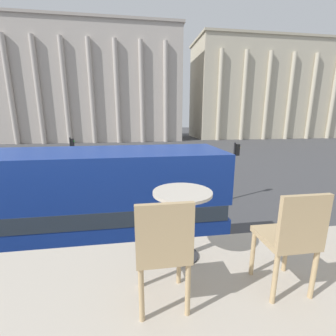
% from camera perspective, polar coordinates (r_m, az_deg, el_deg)
% --- Properties ---
extents(double_decker_bus, '(10.85, 2.67, 4.23)m').
position_cam_1_polar(double_decker_bus, '(7.85, -29.14, -10.24)').
color(double_decker_bus, black).
rests_on(double_decker_bus, ground_plane).
extents(cafe_dining_table, '(0.60, 0.60, 0.73)m').
position_cam_1_polar(cafe_dining_table, '(2.33, 3.63, -10.46)').
color(cafe_dining_table, '#2D2D30').
rests_on(cafe_dining_table, cafe_floor_slab).
extents(cafe_chair_0, '(0.40, 0.40, 0.91)m').
position_cam_1_polar(cafe_chair_0, '(1.76, -1.28, -19.59)').
color(cafe_chair_0, tan).
rests_on(cafe_chair_0, cafe_floor_slab).
extents(cafe_chair_1, '(0.40, 0.40, 0.91)m').
position_cam_1_polar(cafe_chair_1, '(2.14, 28.67, -14.99)').
color(cafe_chair_1, tan).
rests_on(cafe_chair_1, cafe_floor_slab).
extents(plaza_building_left, '(35.82, 12.63, 22.81)m').
position_cam_1_polar(plaza_building_left, '(52.95, -17.81, 19.24)').
color(plaza_building_left, '#BCB2A8').
rests_on(plaza_building_left, ground_plane).
extents(plaza_building_right, '(34.58, 13.34, 22.19)m').
position_cam_1_polar(plaza_building_right, '(62.78, 23.00, 17.50)').
color(plaza_building_right, beige).
rests_on(plaza_building_right, ground_plane).
extents(traffic_light_near, '(0.42, 0.24, 3.64)m').
position_cam_1_polar(traffic_light_near, '(14.59, 16.64, 1.32)').
color(traffic_light_near, black).
rests_on(traffic_light_near, ground_plane).
extents(traffic_light_mid, '(0.42, 0.24, 3.48)m').
position_cam_1_polar(traffic_light_mid, '(20.46, -23.16, 3.80)').
color(traffic_light_mid, black).
rests_on(traffic_light_mid, ground_plane).
extents(pedestrian_blue, '(0.32, 0.32, 1.78)m').
position_cam_1_polar(pedestrian_blue, '(22.43, -0.33, 2.34)').
color(pedestrian_blue, '#282B33').
rests_on(pedestrian_blue, ground_plane).
extents(pedestrian_white, '(0.32, 0.32, 1.80)m').
position_cam_1_polar(pedestrian_white, '(15.38, -12.07, -2.96)').
color(pedestrian_white, '#282B33').
rests_on(pedestrian_white, ground_plane).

